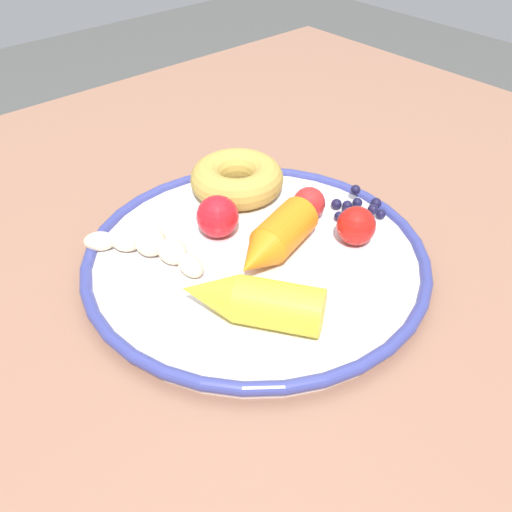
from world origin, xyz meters
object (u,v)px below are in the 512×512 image
object	(u,v)px
banana	(148,246)
carrot_yellow	(251,301)
dining_table	(234,320)
tomato_near	(356,226)
tomato_mid	(312,205)
tomato_far	(218,216)
carrot_orange	(273,241)
plate	(256,258)
blueberry_pile	(357,208)
donut	(237,179)

from	to	relation	value
banana	carrot_yellow	size ratio (longest dim) A/B	0.98
dining_table	tomato_near	bearing A→B (deg)	-29.40
carrot_yellow	tomato_mid	size ratio (longest dim) A/B	3.61
carrot_yellow	tomato_far	world-z (taller)	tomato_far
carrot_yellow	banana	bearing A→B (deg)	97.67
dining_table	carrot_orange	size ratio (longest dim) A/B	10.52
plate	carrot_yellow	size ratio (longest dim) A/B	2.70
plate	carrot_yellow	bearing A→B (deg)	-134.40
carrot_yellow	blueberry_pile	bearing A→B (deg)	13.75
plate	donut	distance (m)	0.12
donut	tomato_near	bearing A→B (deg)	-79.20
carrot_orange	donut	size ratio (longest dim) A/B	1.11
banana	tomato_far	bearing A→B (deg)	-12.04
plate	banana	world-z (taller)	banana
donut	tomato_far	distance (m)	0.08
donut	blueberry_pile	bearing A→B (deg)	-59.37
carrot_orange	tomato_near	distance (m)	0.09
dining_table	tomato_far	distance (m)	0.11
carrot_orange	tomato_near	world-z (taller)	carrot_orange
dining_table	blueberry_pile	bearing A→B (deg)	-10.94
tomato_near	tomato_mid	bearing A→B (deg)	93.49
tomato_mid	tomato_far	world-z (taller)	tomato_far
blueberry_pile	carrot_yellow	bearing A→B (deg)	-166.25
donut	banana	bearing A→B (deg)	-166.74
banana	carrot_orange	world-z (taller)	carrot_orange
banana	plate	bearing A→B (deg)	-41.28
plate	carrot_orange	world-z (taller)	carrot_orange
tomato_near	tomato_far	size ratio (longest dim) A/B	0.91
blueberry_pile	banana	bearing A→B (deg)	158.08
blueberry_pile	tomato_far	world-z (taller)	tomato_far
carrot_orange	donut	world-z (taller)	carrot_orange
banana	tomato_far	world-z (taller)	tomato_far
blueberry_pile	tomato_mid	size ratio (longest dim) A/B	1.73
plate	tomato_mid	xyz separation A→B (m)	(0.09, 0.01, 0.02)
plate	carrot_yellow	xyz separation A→B (m)	(-0.06, -0.06, 0.02)
dining_table	tomato_mid	world-z (taller)	tomato_mid
carrot_orange	donut	xyz separation A→B (m)	(0.05, 0.12, -0.00)
banana	donut	world-z (taller)	donut
carrot_yellow	carrot_orange	bearing A→B (deg)	34.69
tomato_near	donut	bearing A→B (deg)	100.80
dining_table	donut	bearing A→B (deg)	47.34
carrot_yellow	tomato_mid	xyz separation A→B (m)	(0.15, 0.07, -0.00)
banana	tomato_far	xyz separation A→B (m)	(0.07, -0.02, 0.01)
tomato_near	carrot_yellow	bearing A→B (deg)	-174.65
dining_table	banana	xyz separation A→B (m)	(-0.06, 0.06, 0.10)
plate	blueberry_pile	world-z (taller)	blueberry_pile
carrot_yellow	blueberry_pile	xyz separation A→B (m)	(0.19, 0.05, -0.01)
banana	tomato_mid	xyz separation A→B (m)	(0.17, -0.06, 0.00)
plate	carrot_orange	size ratio (longest dim) A/B	2.93
tomato_near	tomato_mid	xyz separation A→B (m)	(-0.00, 0.06, -0.00)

